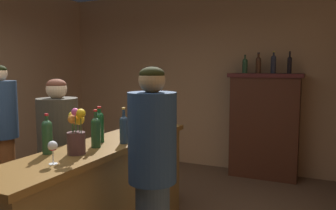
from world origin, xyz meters
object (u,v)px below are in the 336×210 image
wine_glass_mid (134,116)px  flower_arrangement (76,134)px  cheese_plate (131,133)px  display_bottle_left (245,65)px  display_bottle_midright (290,64)px  patron_in_grey (2,133)px  bar_counter (105,199)px  wine_bottle_malbec (96,131)px  patron_in_navy (59,152)px  display_bottle_center (273,63)px  wine_bottle_riesling (157,118)px  display_cabinet (264,124)px  wine_bottle_pinot (100,125)px  wine_glass_front (53,147)px  display_bottle_midleft (258,64)px  bartender (152,171)px  wine_bottle_merlot (47,135)px  wine_bottle_rose (124,128)px

wine_glass_mid → flower_arrangement: bearing=-80.3°
cheese_plate → display_bottle_left: bearing=75.0°
display_bottle_midright → patron_in_grey: display_bottle_midright is taller
bar_counter → display_bottle_left: (0.61, 2.79, 1.19)m
wine_bottle_malbec → cheese_plate: 0.64m
cheese_plate → bar_counter: bearing=-89.0°
patron_in_navy → wine_bottle_malbec: bearing=-7.8°
cheese_plate → display_bottle_center: bearing=65.9°
wine_bottle_riesling → wine_bottle_malbec: 0.90m
display_bottle_left → display_cabinet: bearing=0.0°
display_cabinet → wine_bottle_pinot: display_cabinet is taller
wine_glass_front → patron_in_navy: size_ratio=0.10×
cheese_plate → display_bottle_midright: 2.72m
display_bottle_midleft → bartender: 3.16m
wine_bottle_pinot → patron_in_navy: patron_in_navy is taller
wine_bottle_riesling → wine_glass_front: size_ratio=1.89×
wine_bottle_riesling → patron_in_navy: (-0.73, -0.65, -0.30)m
wine_bottle_riesling → wine_bottle_merlot: bearing=-104.7°
patron_in_grey → bartender: 2.23m
patron_in_navy → cheese_plate: bearing=46.4°
display_bottle_left → bartender: size_ratio=0.17×
wine_glass_front → display_bottle_left: 3.54m
wine_bottle_malbec → display_bottle_center: 3.15m
bar_counter → wine_glass_front: 0.90m
display_cabinet → wine_bottle_pinot: size_ratio=4.98×
display_cabinet → patron_in_grey: 3.55m
wine_bottle_malbec → cheese_plate: bearing=93.4°
wine_glass_front → wine_bottle_rose: bearing=82.5°
wine_bottle_malbec → wine_glass_mid: bearing=102.0°
wine_bottle_riesling → cheese_plate: size_ratio=2.07×
wine_bottle_riesling → flower_arrangement: bearing=-95.6°
display_bottle_midleft → bar_counter: bearing=-106.2°
wine_bottle_rose → cheese_plate: (-0.17, 0.40, -0.13)m
wine_bottle_pinot → wine_glass_front: 0.70m
display_cabinet → patron_in_grey: bearing=-134.4°
wine_bottle_pinot → wine_glass_front: bearing=-80.0°
wine_bottle_merlot → wine_glass_mid: 1.29m
wine_bottle_rose → wine_glass_front: size_ratio=1.96×
bar_counter → wine_bottle_malbec: size_ratio=7.63×
wine_bottle_malbec → display_bottle_midleft: display_bottle_midleft is taller
display_cabinet → bartender: size_ratio=0.95×
bar_counter → display_bottle_center: (1.03, 2.79, 1.21)m
wine_glass_mid → display_bottle_center: size_ratio=0.52×
wine_bottle_riesling → wine_glass_mid: wine_bottle_riesling is taller
display_bottle_center → bar_counter: bearing=-110.2°
wine_bottle_rose → flower_arrangement: 0.48m
cheese_plate → bartender: bearing=-50.3°
bartender → wine_bottle_riesling: bearing=-56.3°
wine_bottle_malbec → wine_bottle_rose: 0.26m
wine_bottle_riesling → patron_in_navy: 1.03m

